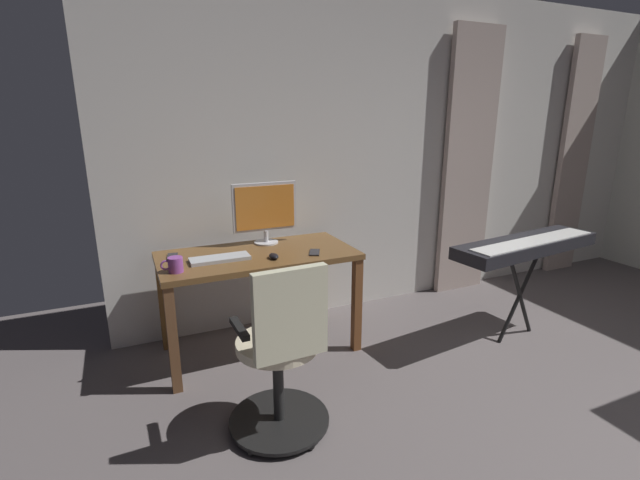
{
  "coord_description": "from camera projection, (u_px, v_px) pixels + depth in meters",
  "views": [
    {
      "loc": [
        2.55,
        0.23,
        1.69
      ],
      "look_at": [
        1.52,
        -2.09,
        0.97
      ],
      "focal_mm": 25.09,
      "sensor_mm": 36.0,
      "label": 1
    }
  ],
  "objects": [
    {
      "name": "back_room_partition",
      "position": [
        423.0,
        152.0,
        4.08
      ],
      "size": [
        5.51,
        0.1,
        2.7
      ],
      "primitive_type": "cube",
      "color": "silver",
      "rests_on": "ground"
    },
    {
      "name": "computer_monitor",
      "position": [
        265.0,
        210.0,
        3.31
      ],
      "size": [
        0.49,
        0.18,
        0.46
      ],
      "color": "silver",
      "rests_on": "desk"
    },
    {
      "name": "cell_phone_by_monitor",
      "position": [
        315.0,
        252.0,
        3.13
      ],
      "size": [
        0.12,
        0.16,
        0.01
      ],
      "primitive_type": "cube",
      "rotation": [
        0.0,
        0.0,
        -0.46
      ],
      "color": "#232328",
      "rests_on": "desk"
    },
    {
      "name": "mug_tea",
      "position": [
        175.0,
        265.0,
        2.75
      ],
      "size": [
        0.14,
        0.09,
        0.1
      ],
      "color": "purple",
      "rests_on": "desk"
    },
    {
      "name": "office_chair",
      "position": [
        282.0,
        358.0,
        2.34
      ],
      "size": [
        0.56,
        0.56,
        1.0
      ],
      "rotation": [
        0.0,
        0.0,
        3.17
      ],
      "color": "black",
      "rests_on": "ground"
    },
    {
      "name": "piano_keyboard",
      "position": [
        526.0,
        247.0,
        3.32
      ],
      "size": [
        1.3,
        0.47,
        0.8
      ],
      "rotation": [
        0.0,
        0.0,
        0.12
      ],
      "color": "black",
      "rests_on": "ground"
    },
    {
      "name": "cell_phone_face_up",
      "position": [
        173.0,
        257.0,
        3.04
      ],
      "size": [
        0.09,
        0.15,
        0.01
      ],
      "primitive_type": "cube",
      "rotation": [
        0.0,
        0.0,
        -0.14
      ],
      "color": "#232328",
      "rests_on": "desk"
    },
    {
      "name": "computer_mouse",
      "position": [
        274.0,
        256.0,
        3.01
      ],
      "size": [
        0.06,
        0.1,
        0.04
      ],
      "primitive_type": "ellipsoid",
      "color": "black",
      "rests_on": "desk"
    },
    {
      "name": "desk",
      "position": [
        258.0,
        267.0,
        3.17
      ],
      "size": [
        1.36,
        0.67,
        0.75
      ],
      "color": "brown",
      "rests_on": "ground"
    },
    {
      "name": "curtain_left_panel",
      "position": [
        573.0,
        159.0,
        4.76
      ],
      "size": [
        0.4,
        0.06,
        2.45
      ],
      "primitive_type": "cube",
      "color": "#BFABA0",
      "rests_on": "ground"
    },
    {
      "name": "curtain_right_panel",
      "position": [
        468.0,
        165.0,
        4.2
      ],
      "size": [
        0.54,
        0.06,
        2.45
      ],
      "primitive_type": "cube",
      "color": "#BFABA0",
      "rests_on": "ground"
    },
    {
      "name": "computer_keyboard",
      "position": [
        220.0,
        259.0,
        2.98
      ],
      "size": [
        0.39,
        0.14,
        0.02
      ],
      "primitive_type": "cube",
      "color": "#B7BCC1",
      "rests_on": "desk"
    }
  ]
}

